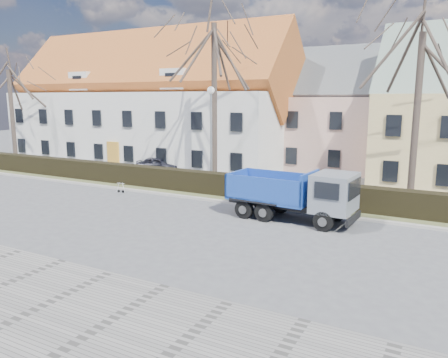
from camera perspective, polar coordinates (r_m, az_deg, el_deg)
The scene contains 13 objects.
ground at distance 21.00m, azimuth -7.92°, elevation -5.45°, with size 120.00×120.00×0.00m, color #4E4E51.
curb_far at distance 24.72m, azimuth -1.63°, elevation -2.76°, with size 80.00×0.30×0.12m, color #9A948D.
grass_strip at distance 26.09m, azimuth 0.12°, elevation -2.07°, with size 80.00×3.00×0.10m, color #4C522E.
hedge at distance 25.79m, azimuth -0.09°, elevation -0.86°, with size 60.00×0.90×1.30m, color black.
building_white at distance 40.81m, azimuth -9.66°, elevation 9.01°, with size 26.80×10.80×9.50m, color silver, non-canonical shape.
building_pink at distance 37.16m, azimuth 15.92°, elevation 7.46°, with size 10.80×8.80×8.00m, color #CDA091, non-canonical shape.
tree_0 at distance 42.06m, azimuth -26.01°, elevation 8.42°, with size 7.20×7.20×9.90m, color #3A2F28, non-canonical shape.
tree_1 at distance 28.44m, azimuth -1.28°, elevation 11.71°, with size 9.20×9.20×12.65m, color #3A2F28, non-canonical shape.
tree_2 at distance 24.83m, azimuth 23.94°, elevation 9.08°, with size 8.00×8.00×11.00m, color #3A2F28, non-canonical shape.
dump_truck at distance 21.03m, azimuth 8.22°, elevation -1.89°, with size 6.32×2.35×2.53m, color navy, non-canonical shape.
streetlight at distance 26.94m, azimuth -1.69°, elevation 5.23°, with size 0.51×0.51×6.51m, color gray, non-canonical shape.
cart_frame at distance 27.70m, azimuth -13.70°, elevation -1.02°, with size 0.74×0.43×0.68m, color silver, non-canonical shape.
parked_car_a at distance 34.47m, azimuth -8.47°, elevation 1.88°, with size 1.46×3.62×1.23m, color black.
Camera 1 is at (11.99, -16.25, 5.76)m, focal length 35.00 mm.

